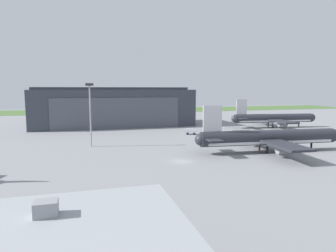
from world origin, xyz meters
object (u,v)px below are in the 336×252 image
airliner_far_left (274,119)px  airliner_near_right (269,138)px  maintenance_hangar (114,107)px  apron_light_mast (90,110)px  baggage_tug (191,131)px

airliner_far_left → airliner_near_right: 57.46m
maintenance_hangar → airliner_near_right: size_ratio=1.70×
airliner_far_left → airliner_near_right: bearing=-126.8°
maintenance_hangar → airliner_far_left: 76.67m
airliner_far_left → apron_light_mast: (-82.92, -24.19, 7.22)m
airliner_near_right → apron_light_mast: 53.72m
airliner_near_right → apron_light_mast: apron_light_mast is taller
apron_light_mast → airliner_near_right: bearing=-24.2°
baggage_tug → airliner_far_left: bearing=12.0°
airliner_far_left → baggage_tug: (-44.47, -9.47, -2.94)m
baggage_tug → apron_light_mast: (-38.46, -14.72, 10.16)m
maintenance_hangar → airliner_far_left: maintenance_hangar is taller
airliner_near_right → baggage_tug: 38.00m
maintenance_hangar → airliner_near_right: (36.07, -75.85, -4.92)m
airliner_far_left → airliner_near_right: airliner_near_right is taller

